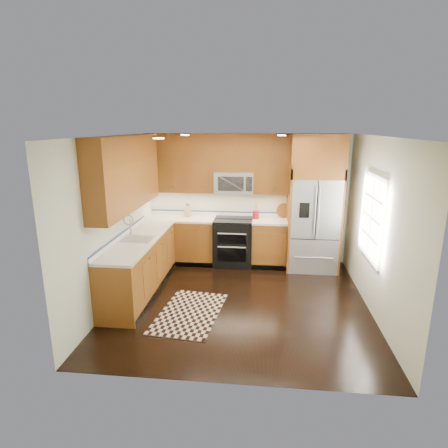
# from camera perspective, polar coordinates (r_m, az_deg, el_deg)

# --- Properties ---
(ground) EXTENTS (4.00, 4.00, 0.00)m
(ground) POSITION_cam_1_polar(r_m,az_deg,el_deg) (6.16, 2.43, -11.70)
(ground) COLOR black
(ground) RESTS_ON ground
(wall_back) EXTENTS (4.00, 0.02, 2.60)m
(wall_back) POSITION_cam_1_polar(r_m,az_deg,el_deg) (7.65, 3.53, 3.87)
(wall_back) COLOR silver
(wall_back) RESTS_ON ground
(wall_left) EXTENTS (0.02, 4.00, 2.60)m
(wall_left) POSITION_cam_1_polar(r_m,az_deg,el_deg) (6.15, -16.36, 0.58)
(wall_left) COLOR silver
(wall_left) RESTS_ON ground
(wall_right) EXTENTS (0.02, 4.00, 2.60)m
(wall_right) POSITION_cam_1_polar(r_m,az_deg,el_deg) (5.93, 22.24, -0.46)
(wall_right) COLOR silver
(wall_right) RESTS_ON ground
(window) EXTENTS (0.04, 1.10, 1.30)m
(window) POSITION_cam_1_polar(r_m,az_deg,el_deg) (6.09, 21.63, 0.94)
(window) COLOR white
(window) RESTS_ON ground
(base_cabinets) EXTENTS (2.85, 3.00, 0.90)m
(base_cabinets) POSITION_cam_1_polar(r_m,az_deg,el_deg) (6.98, -7.20, -4.54)
(base_cabinets) COLOR brown
(base_cabinets) RESTS_ON ground
(countertop) EXTENTS (2.86, 3.01, 0.04)m
(countertop) POSITION_cam_1_polar(r_m,az_deg,el_deg) (6.92, -5.96, -0.60)
(countertop) COLOR silver
(countertop) RESTS_ON base_cabinets
(upper_cabinets) EXTENTS (2.85, 3.00, 1.15)m
(upper_cabinets) POSITION_cam_1_polar(r_m,az_deg,el_deg) (6.79, -6.60, 8.60)
(upper_cabinets) COLOR brown
(upper_cabinets) RESTS_ON ground
(range) EXTENTS (0.76, 0.67, 0.95)m
(range) POSITION_cam_1_polar(r_m,az_deg,el_deg) (7.55, 1.41, -2.76)
(range) COLOR black
(range) RESTS_ON ground
(microwave) EXTENTS (0.76, 0.40, 0.42)m
(microwave) POSITION_cam_1_polar(r_m,az_deg,el_deg) (7.40, 1.55, 6.36)
(microwave) COLOR #B2B2B7
(microwave) RESTS_ON ground
(refrigerator) EXTENTS (0.98, 0.75, 2.60)m
(refrigerator) POSITION_cam_1_polar(r_m,az_deg,el_deg) (7.34, 13.59, 3.05)
(refrigerator) COLOR #B2B2B7
(refrigerator) RESTS_ON ground
(sink_faucet) EXTENTS (0.54, 0.44, 0.37)m
(sink_faucet) POSITION_cam_1_polar(r_m,az_deg,el_deg) (6.34, -13.18, -1.67)
(sink_faucet) COLOR #B2B2B7
(sink_faucet) RESTS_ON countertop
(rug) EXTENTS (1.02, 1.52, 0.01)m
(rug) POSITION_cam_1_polar(r_m,az_deg,el_deg) (5.83, -5.25, -13.31)
(rug) COLOR black
(rug) RESTS_ON ground
(knife_block) EXTENTS (0.13, 0.16, 0.27)m
(knife_block) POSITION_cam_1_polar(r_m,az_deg,el_deg) (7.68, -5.56, 1.97)
(knife_block) COLOR tan
(knife_block) RESTS_ON countertop
(utensil_crock) EXTENTS (0.13, 0.13, 0.35)m
(utensil_crock) POSITION_cam_1_polar(r_m,az_deg,el_deg) (7.47, 4.87, 1.69)
(utensil_crock) COLOR maroon
(utensil_crock) RESTS_ON countertop
(cutting_board) EXTENTS (0.32, 0.32, 0.02)m
(cutting_board) POSITION_cam_1_polar(r_m,az_deg,el_deg) (7.67, 9.07, 1.06)
(cutting_board) COLOR brown
(cutting_board) RESTS_ON countertop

